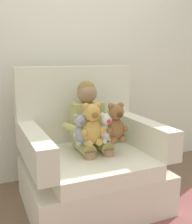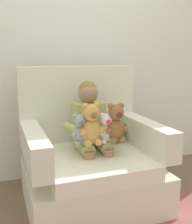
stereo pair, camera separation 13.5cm
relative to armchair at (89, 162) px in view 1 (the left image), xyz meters
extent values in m
plane|color=brown|center=(0.00, -0.06, -0.35)|extent=(8.00, 8.00, 0.00)
cube|color=silver|center=(0.00, 0.69, 0.95)|extent=(6.00, 0.10, 2.60)
cube|color=silver|center=(0.00, -0.06, -0.18)|extent=(1.08, 0.94, 0.33)
cube|color=white|center=(0.00, -0.13, 0.04)|extent=(0.80, 0.80, 0.12)
cube|color=silver|center=(0.00, 0.34, 0.45)|extent=(1.08, 0.14, 0.69)
cube|color=silver|center=(-0.47, -0.13, 0.22)|extent=(0.14, 0.80, 0.24)
cube|color=silver|center=(0.47, -0.13, 0.22)|extent=(0.14, 0.80, 0.24)
cube|color=tan|center=(0.02, 0.09, 0.33)|extent=(0.26, 0.16, 0.34)
sphere|color=#9E7556|center=(0.02, 0.09, 0.58)|extent=(0.17, 0.17, 0.17)
sphere|color=olive|center=(0.02, 0.10, 0.60)|extent=(0.16, 0.16, 0.16)
cylinder|color=tan|center=(-0.06, -0.04, 0.16)|extent=(0.11, 0.26, 0.11)
cylinder|color=#9E7556|center=(-0.06, -0.17, 0.01)|extent=(0.09, 0.09, 0.30)
cylinder|color=tan|center=(0.10, -0.04, 0.16)|extent=(0.11, 0.26, 0.11)
cylinder|color=#9E7556|center=(0.10, -0.17, 0.01)|extent=(0.09, 0.09, 0.30)
cylinder|color=tan|center=(-0.14, -0.03, 0.31)|extent=(0.13, 0.27, 0.07)
cylinder|color=tan|center=(0.18, -0.03, 0.31)|extent=(0.13, 0.27, 0.07)
ellipsoid|color=#9E9EA3|center=(-0.12, -0.12, 0.29)|extent=(0.11, 0.10, 0.15)
sphere|color=#9E9EA3|center=(-0.12, -0.13, 0.40)|extent=(0.10, 0.10, 0.10)
sphere|color=slate|center=(-0.12, -0.18, 0.39)|extent=(0.04, 0.04, 0.04)
sphere|color=#9E9EA3|center=(-0.16, -0.13, 0.44)|extent=(0.04, 0.04, 0.04)
sphere|color=#9E9EA3|center=(-0.18, -0.15, 0.29)|extent=(0.04, 0.04, 0.04)
sphere|color=#9E9EA3|center=(-0.15, -0.17, 0.23)|extent=(0.04, 0.04, 0.04)
sphere|color=#9E9EA3|center=(-0.09, -0.13, 0.44)|extent=(0.04, 0.04, 0.04)
sphere|color=#9E9EA3|center=(-0.07, -0.15, 0.29)|extent=(0.04, 0.04, 0.04)
sphere|color=#9E9EA3|center=(-0.09, -0.17, 0.23)|extent=(0.04, 0.04, 0.04)
ellipsoid|color=brown|center=(0.16, -0.16, 0.31)|extent=(0.15, 0.12, 0.19)
sphere|color=brown|center=(0.16, -0.18, 0.45)|extent=(0.12, 0.12, 0.12)
sphere|color=#4C2D19|center=(0.16, -0.23, 0.44)|extent=(0.05, 0.05, 0.05)
sphere|color=brown|center=(0.12, -0.17, 0.50)|extent=(0.05, 0.05, 0.05)
sphere|color=brown|center=(0.09, -0.20, 0.32)|extent=(0.05, 0.05, 0.05)
sphere|color=brown|center=(0.12, -0.22, 0.24)|extent=(0.05, 0.05, 0.05)
sphere|color=brown|center=(0.21, -0.17, 0.50)|extent=(0.05, 0.05, 0.05)
sphere|color=brown|center=(0.23, -0.20, 0.32)|extent=(0.05, 0.05, 0.05)
sphere|color=brown|center=(0.20, -0.22, 0.24)|extent=(0.05, 0.05, 0.05)
ellipsoid|color=gold|center=(-0.04, -0.16, 0.31)|extent=(0.15, 0.13, 0.20)
sphere|color=gold|center=(-0.04, -0.17, 0.46)|extent=(0.13, 0.13, 0.13)
sphere|color=brown|center=(-0.04, -0.23, 0.45)|extent=(0.05, 0.05, 0.05)
sphere|color=gold|center=(-0.09, -0.16, 0.52)|extent=(0.05, 0.05, 0.05)
sphere|color=gold|center=(-0.11, -0.19, 0.32)|extent=(0.05, 0.05, 0.05)
sphere|color=gold|center=(-0.08, -0.21, 0.24)|extent=(0.06, 0.06, 0.06)
sphere|color=gold|center=(0.01, -0.16, 0.52)|extent=(0.05, 0.05, 0.05)
sphere|color=gold|center=(0.03, -0.19, 0.32)|extent=(0.05, 0.05, 0.05)
sphere|color=gold|center=(0.00, -0.21, 0.24)|extent=(0.06, 0.06, 0.06)
ellipsoid|color=white|center=(0.09, -0.14, 0.29)|extent=(0.11, 0.09, 0.15)
sphere|color=white|center=(0.09, -0.15, 0.40)|extent=(0.09, 0.09, 0.09)
sphere|color=#DB333D|center=(0.09, -0.19, 0.39)|extent=(0.04, 0.04, 0.04)
sphere|color=white|center=(0.06, -0.15, 0.43)|extent=(0.04, 0.04, 0.04)
sphere|color=white|center=(0.04, -0.17, 0.29)|extent=(0.04, 0.04, 0.04)
sphere|color=white|center=(0.06, -0.18, 0.23)|extent=(0.04, 0.04, 0.04)
sphere|color=white|center=(0.12, -0.15, 0.43)|extent=(0.04, 0.04, 0.04)
sphere|color=white|center=(0.14, -0.17, 0.29)|extent=(0.04, 0.04, 0.04)
sphere|color=white|center=(0.12, -0.18, 0.23)|extent=(0.04, 0.04, 0.04)
ellipsoid|color=slate|center=(0.28, 0.12, 0.20)|extent=(0.28, 0.19, 0.26)
camera|label=1|loc=(-0.82, -2.04, 0.88)|focal=43.76mm
camera|label=2|loc=(-0.69, -2.09, 0.88)|focal=43.76mm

